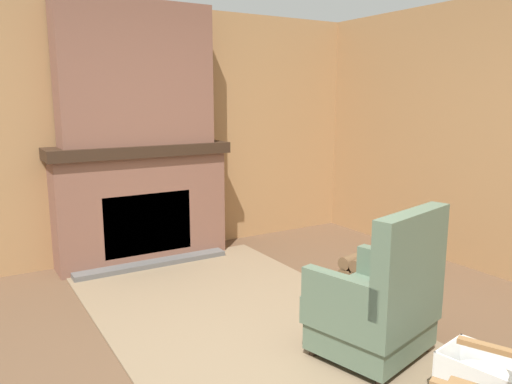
{
  "coord_description": "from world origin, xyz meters",
  "views": [
    {
      "loc": [
        2.39,
        -1.59,
        1.67
      ],
      "look_at": [
        -1.08,
        0.52,
        0.9
      ],
      "focal_mm": 35.0,
      "sensor_mm": 36.0,
      "label": 1
    }
  ],
  "objects_px": {
    "firewood_stack": "(367,268)",
    "laundry_basket": "(490,384)",
    "oil_lamp_vase": "(70,139)",
    "armchair": "(379,304)",
    "storage_case": "(184,135)"
  },
  "relations": [
    {
      "from": "armchair",
      "to": "oil_lamp_vase",
      "type": "distance_m",
      "value": 3.18
    },
    {
      "from": "armchair",
      "to": "laundry_basket",
      "type": "bearing_deg",
      "value": 176.0
    },
    {
      "from": "firewood_stack",
      "to": "oil_lamp_vase",
      "type": "distance_m",
      "value": 3.02
    },
    {
      "from": "armchair",
      "to": "oil_lamp_vase",
      "type": "relative_size",
      "value": 4.4
    },
    {
      "from": "oil_lamp_vase",
      "to": "storage_case",
      "type": "xyz_separation_m",
      "value": [
        0.0,
        1.15,
        -0.01
      ]
    },
    {
      "from": "armchair",
      "to": "storage_case",
      "type": "height_order",
      "value": "storage_case"
    },
    {
      "from": "storage_case",
      "to": "firewood_stack",
      "type": "bearing_deg",
      "value": 32.42
    },
    {
      "from": "laundry_basket",
      "to": "storage_case",
      "type": "bearing_deg",
      "value": -175.54
    },
    {
      "from": "firewood_stack",
      "to": "oil_lamp_vase",
      "type": "relative_size",
      "value": 1.98
    },
    {
      "from": "firewood_stack",
      "to": "laundry_basket",
      "type": "relative_size",
      "value": 0.81
    },
    {
      "from": "oil_lamp_vase",
      "to": "armchair",
      "type": "bearing_deg",
      "value": 25.12
    },
    {
      "from": "firewood_stack",
      "to": "storage_case",
      "type": "distance_m",
      "value": 2.31
    },
    {
      "from": "laundry_basket",
      "to": "oil_lamp_vase",
      "type": "bearing_deg",
      "value": -157.8
    },
    {
      "from": "laundry_basket",
      "to": "firewood_stack",
      "type": "bearing_deg",
      "value": 155.96
    },
    {
      "from": "firewood_stack",
      "to": "oil_lamp_vase",
      "type": "xyz_separation_m",
      "value": [
        -1.69,
        -2.22,
        1.17
      ]
    }
  ]
}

